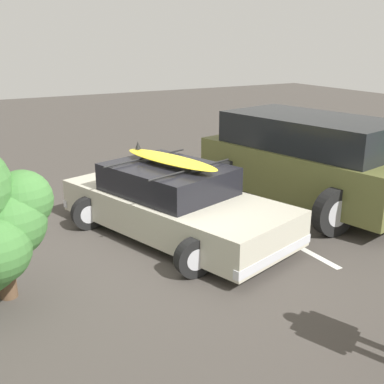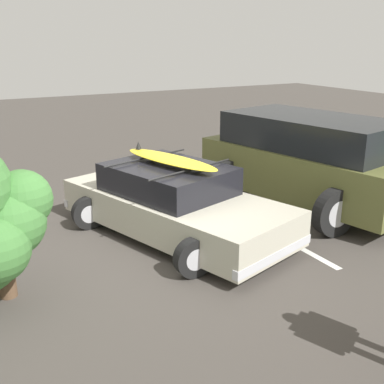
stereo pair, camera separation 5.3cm
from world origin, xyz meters
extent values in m
cube|color=#423D38|center=(0.00, 0.00, -0.01)|extent=(44.00, 44.00, 0.02)
cube|color=silver|center=(-2.15, -0.20, 0.00)|extent=(0.12, 4.79, 0.00)
cube|color=#B7B29E|center=(-0.61, -0.20, 0.45)|extent=(2.95, 4.59, 0.58)
cube|color=black|center=(-0.56, -0.36, 0.98)|extent=(2.09, 2.41, 0.47)
cube|color=silver|center=(-1.22, 1.80, 0.28)|extent=(1.76, 0.63, 0.14)
cube|color=silver|center=(0.00, -2.19, 0.28)|extent=(1.76, 0.63, 0.14)
cylinder|color=black|center=(-1.86, 0.80, 0.30)|extent=(0.59, 0.18, 0.59)
cylinder|color=#B7B7BC|center=(-1.86, 0.80, 0.30)|extent=(0.33, 0.19, 0.33)
cylinder|color=black|center=(-0.13, 1.33, 0.30)|extent=(0.59, 0.18, 0.59)
cylinder|color=#B7B7BC|center=(-0.13, 1.33, 0.30)|extent=(0.33, 0.19, 0.33)
cylinder|color=black|center=(-1.09, -1.73, 0.30)|extent=(0.59, 0.18, 0.59)
cylinder|color=#B7B7BC|center=(-1.09, -1.73, 0.30)|extent=(0.33, 0.19, 0.33)
cylinder|color=black|center=(0.65, -1.20, 0.30)|extent=(0.59, 0.18, 0.59)
cylinder|color=#B7B7BC|center=(0.65, -1.20, 0.30)|extent=(0.33, 0.19, 0.33)
cylinder|color=black|center=(-0.72, 0.18, 1.26)|extent=(1.79, 0.57, 0.03)
cylinder|color=black|center=(-0.39, -0.90, 1.26)|extent=(1.79, 0.57, 0.03)
ellipsoid|color=yellow|center=(-0.61, -0.38, 1.32)|extent=(1.10, 2.24, 0.09)
cone|color=black|center=(-0.38, -1.22, 1.43)|extent=(0.10, 0.10, 0.14)
cube|color=brown|center=(-3.69, -0.30, 0.74)|extent=(2.78, 4.64, 0.93)
cube|color=black|center=(-3.69, -0.30, 1.52)|extent=(2.43, 3.67, 0.63)
cylinder|color=black|center=(-3.22, -2.52, 0.84)|extent=(0.79, 0.34, 0.77)
cylinder|color=black|center=(-2.99, 1.18, 0.43)|extent=(0.86, 0.22, 0.86)
cylinder|color=#B7B7BC|center=(-2.99, 1.18, 0.43)|extent=(0.47, 0.23, 0.47)
cylinder|color=black|center=(-4.39, -1.77, 0.43)|extent=(0.86, 0.22, 0.86)
cylinder|color=#B7B7BC|center=(-4.39, -1.77, 0.43)|extent=(0.47, 0.23, 0.47)
cylinder|color=black|center=(-2.46, -1.37, 0.43)|extent=(0.86, 0.22, 0.86)
cylinder|color=#B7B7BC|center=(-2.46, -1.37, 0.43)|extent=(0.47, 0.23, 0.47)
cylinder|color=brown|center=(2.32, 0.63, 0.27)|extent=(0.23, 0.23, 0.55)
sphere|color=#427A38|center=(2.21, 0.73, 1.07)|extent=(0.91, 0.91, 0.91)
sphere|color=#427A38|center=(2.02, 0.64, 1.32)|extent=(0.78, 0.78, 0.78)
camera|label=1|loc=(2.96, 6.80, 3.31)|focal=45.00mm
camera|label=2|loc=(2.91, 6.82, 3.31)|focal=45.00mm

